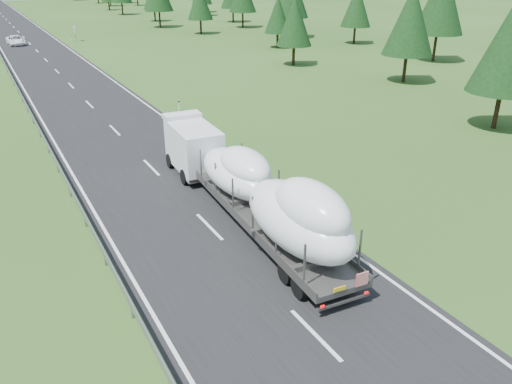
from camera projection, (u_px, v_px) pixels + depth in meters
ground at (315, 335)px, 17.38m from camera, size 400.00×400.00×0.00m
road_surface at (18, 31)px, 96.94m from camera, size 10.00×400.00×0.02m
marker_posts at (22, 8)px, 143.35m from camera, size 0.13×350.08×1.00m
highway_sign at (75, 30)px, 83.46m from camera, size 0.08×0.90×2.60m
boat_truck at (254, 185)px, 23.94m from camera, size 3.33×17.92×4.14m
distant_van at (16, 40)px, 79.95m from camera, size 2.73×5.39×1.46m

